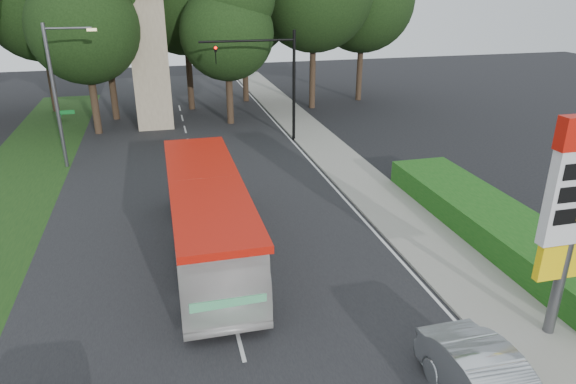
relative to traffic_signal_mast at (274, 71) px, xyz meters
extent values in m
cube|color=black|center=(-5.68, -12.00, -4.66)|extent=(14.00, 80.00, 0.02)
cube|color=gray|center=(2.82, -12.00, -4.61)|extent=(3.00, 80.00, 0.12)
cube|color=#193814|center=(-15.18, -6.00, -4.66)|extent=(5.00, 50.00, 0.02)
cube|color=#164E15|center=(5.82, -16.00, -4.07)|extent=(3.00, 14.00, 1.20)
cylinder|color=#59595E|center=(3.52, -22.00, -3.07)|extent=(0.32, 0.32, 3.20)
cube|color=yellow|center=(3.52, -22.00, -2.07)|extent=(1.80, 0.25, 1.10)
cylinder|color=black|center=(1.32, 0.00, -1.07)|extent=(0.20, 0.20, 7.20)
cylinder|color=black|center=(-1.68, 0.00, 1.93)|extent=(6.00, 0.14, 0.14)
imported|color=black|center=(-3.68, 0.00, 1.68)|extent=(0.18, 0.22, 1.10)
sphere|color=#FF0C05|center=(-3.68, -0.15, 1.58)|extent=(0.18, 0.18, 0.18)
cylinder|color=#59595E|center=(-12.88, -2.00, -0.67)|extent=(0.20, 0.20, 8.00)
cylinder|color=#59595E|center=(-11.68, -2.00, 3.03)|extent=(2.40, 0.12, 0.12)
cube|color=#FFE599|center=(-10.48, -2.00, 2.93)|extent=(0.50, 0.22, 0.14)
cube|color=#0C591E|center=(-12.43, -2.00, -1.47)|extent=(0.85, 0.04, 0.22)
cube|color=#0C591E|center=(-12.88, -1.55, -1.77)|extent=(0.04, 0.85, 0.22)
cube|color=gray|center=(-7.68, 6.00, -0.17)|extent=(2.50, 2.50, 9.00)
cylinder|color=#2D2116|center=(-15.68, 13.00, -1.97)|extent=(0.50, 0.50, 5.40)
sphere|color=black|center=(-15.68, 13.00, 3.58)|extent=(8.40, 8.40, 8.40)
cylinder|color=#2D2116|center=(-10.68, 9.00, -1.43)|extent=(0.50, 0.50, 6.48)
cylinder|color=#2D2116|center=(-4.68, 11.00, -1.70)|extent=(0.50, 0.50, 5.94)
cylinder|color=#2D2116|center=(0.32, 13.00, -2.06)|extent=(0.50, 0.50, 5.22)
sphere|color=black|center=(0.32, 13.00, 3.30)|extent=(8.12, 8.12, 8.12)
cylinder|color=#2D2116|center=(5.32, 9.00, -1.61)|extent=(0.50, 0.50, 6.12)
cylinder|color=#2D2116|center=(10.32, 11.00, -1.88)|extent=(0.50, 0.50, 5.58)
sphere|color=black|center=(10.32, 11.00, 3.85)|extent=(8.68, 8.68, 8.68)
cylinder|color=#2D2116|center=(-11.68, 5.00, -2.33)|extent=(0.50, 0.50, 4.68)
sphere|color=black|center=(-11.68, 5.00, 2.48)|extent=(7.28, 7.28, 7.28)
cylinder|color=#2D2116|center=(-2.18, 5.50, -2.51)|extent=(0.50, 0.50, 4.32)
sphere|color=black|center=(-2.18, 5.50, 1.93)|extent=(6.72, 6.72, 6.72)
imported|color=silver|center=(-5.94, -14.48, -3.10)|extent=(2.70, 11.30, 3.14)
camera|label=1|loc=(-7.34, -32.51, 5.31)|focal=32.00mm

